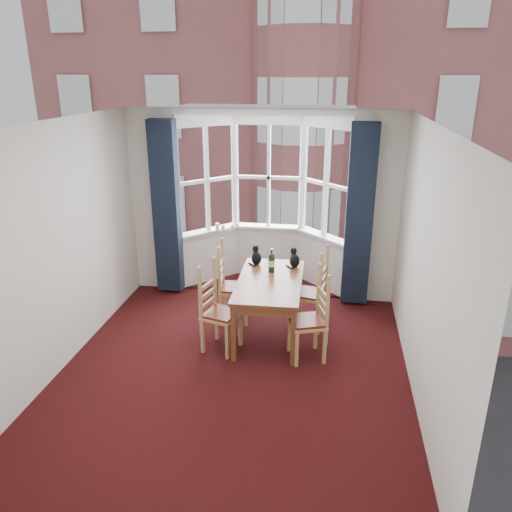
% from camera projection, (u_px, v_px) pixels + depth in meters
% --- Properties ---
extents(floor, '(4.50, 4.50, 0.00)m').
position_uv_depth(floor, '(234.00, 371.00, 5.81)').
color(floor, black).
rests_on(floor, ground).
extents(ceiling, '(4.50, 4.50, 0.00)m').
position_uv_depth(ceiling, '(229.00, 124.00, 4.83)').
color(ceiling, white).
rests_on(ceiling, floor).
extents(wall_left, '(0.00, 4.50, 4.50)m').
position_uv_depth(wall_left, '(58.00, 249.00, 5.61)').
color(wall_left, silver).
rests_on(wall_left, floor).
extents(wall_right, '(0.00, 4.50, 4.50)m').
position_uv_depth(wall_right, '(426.00, 269.00, 5.03)').
color(wall_right, silver).
rests_on(wall_right, floor).
extents(wall_near, '(4.00, 0.00, 4.00)m').
position_uv_depth(wall_near, '(163.00, 379.00, 3.24)').
color(wall_near, silver).
rests_on(wall_near, floor).
extents(wall_back_pier_left, '(0.70, 0.12, 2.80)m').
position_uv_depth(wall_back_pier_left, '(156.00, 202.00, 7.64)').
color(wall_back_pier_left, silver).
rests_on(wall_back_pier_left, floor).
extents(wall_back_pier_right, '(0.70, 0.12, 2.80)m').
position_uv_depth(wall_back_pier_right, '(375.00, 210.00, 7.17)').
color(wall_back_pier_right, silver).
rests_on(wall_back_pier_right, floor).
extents(bay_window, '(2.76, 0.94, 2.80)m').
position_uv_depth(bay_window, '(266.00, 198.00, 7.87)').
color(bay_window, white).
rests_on(bay_window, floor).
extents(curtain_left, '(0.38, 0.22, 2.60)m').
position_uv_depth(curtain_left, '(166.00, 208.00, 7.46)').
color(curtain_left, '#151E2F').
rests_on(curtain_left, floor).
extents(curtain_right, '(0.38, 0.22, 2.60)m').
position_uv_depth(curtain_right, '(359.00, 216.00, 7.05)').
color(curtain_right, '#151E2F').
rests_on(curtain_right, floor).
extents(dining_table, '(0.85, 1.53, 0.78)m').
position_uv_depth(dining_table, '(270.00, 286.00, 6.39)').
color(dining_table, brown).
rests_on(dining_table, floor).
extents(chair_left_near, '(0.50, 0.51, 0.92)m').
position_uv_depth(chair_left_near, '(215.00, 314.00, 6.15)').
color(chair_left_near, tan).
rests_on(chair_left_near, floor).
extents(chair_left_far, '(0.43, 0.45, 0.92)m').
position_uv_depth(chair_left_far, '(228.00, 288.00, 6.86)').
color(chair_left_far, tan).
rests_on(chair_left_far, floor).
extents(chair_right_near, '(0.52, 0.53, 0.92)m').
position_uv_depth(chair_right_near, '(315.00, 322.00, 5.95)').
color(chair_right_near, tan).
rests_on(chair_right_near, floor).
extents(chair_right_far, '(0.47, 0.48, 0.92)m').
position_uv_depth(chair_right_far, '(316.00, 296.00, 6.64)').
color(chair_right_far, tan).
rests_on(chair_right_far, floor).
extents(cat_left, '(0.19, 0.22, 0.27)m').
position_uv_depth(cat_left, '(256.00, 257.00, 6.86)').
color(cat_left, black).
rests_on(cat_left, dining_table).
extents(cat_right, '(0.19, 0.22, 0.27)m').
position_uv_depth(cat_right, '(294.00, 260.00, 6.77)').
color(cat_right, black).
rests_on(cat_right, dining_table).
extents(wine_bottle, '(0.08, 0.08, 0.33)m').
position_uv_depth(wine_bottle, '(272.00, 262.00, 6.58)').
color(wine_bottle, black).
rests_on(wine_bottle, dining_table).
extents(candle_tall, '(0.06, 0.06, 0.12)m').
position_uv_depth(candle_tall, '(217.00, 227.00, 8.00)').
color(candle_tall, white).
rests_on(candle_tall, bay_window).
extents(candle_short, '(0.06, 0.06, 0.09)m').
position_uv_depth(candle_short, '(223.00, 228.00, 8.03)').
color(candle_short, white).
rests_on(candle_short, bay_window).
extents(candle_extra, '(0.05, 0.05, 0.09)m').
position_uv_depth(candle_extra, '(232.00, 228.00, 8.02)').
color(candle_extra, white).
rests_on(candle_extra, bay_window).
extents(street, '(80.00, 80.00, 0.00)m').
position_uv_depth(street, '(318.00, 202.00, 37.77)').
color(street, '#333335').
rests_on(street, ground).
extents(tenement_building, '(18.40, 7.80, 15.20)m').
position_uv_depth(tenement_building, '(308.00, 120.00, 18.23)').
color(tenement_building, '#A75856').
rests_on(tenement_building, street).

